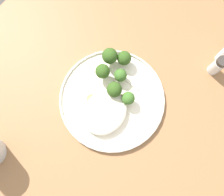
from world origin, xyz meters
TOP-DOWN VIEW (x-y plane):
  - ground at (0.00, 0.00)m, footprint 6.00×6.00m
  - wooden_dining_table at (0.00, 0.00)m, footprint 1.40×1.00m
  - dinner_plate at (-0.04, -0.04)m, footprint 0.29×0.29m
  - noodle_bed at (0.00, -0.03)m, footprint 0.13×0.11m
  - seared_scallop_left_edge at (-0.00, 0.01)m, footprint 0.02×0.02m
  - seared_scallop_tiny_bay at (0.01, -0.03)m, footprint 0.02×0.02m
  - seared_scallop_center_golden at (-0.02, -0.03)m, footprint 0.03×0.03m
  - seared_scallop_half_hidden at (-0.01, -0.08)m, footprint 0.03×0.03m
  - seared_scallop_right_edge at (-0.05, -0.01)m, footprint 0.03×0.03m
  - seared_scallop_large_seared at (-0.01, -0.06)m, footprint 0.03×0.03m
  - broccoli_floret_tall_stalk at (-0.10, -0.05)m, footprint 0.04×0.04m
  - broccoli_floret_rear_charred at (-0.06, 0.00)m, footprint 0.03×0.03m
  - broccoli_floret_beside_noodles at (-0.06, -0.04)m, footprint 0.04×0.04m
  - broccoli_floret_right_tilted at (-0.13, -0.11)m, footprint 0.04×0.04m
  - broccoli_floret_left_leaning at (-0.08, -0.10)m, footprint 0.04×0.04m
  - broccoli_floret_near_rim at (-0.15, -0.08)m, footprint 0.04×0.04m
  - onion_sliver_pale_crescent at (-0.08, -0.06)m, footprint 0.02×0.04m
  - onion_sliver_curled_piece at (-0.11, -0.02)m, footprint 0.01×0.05m
  - onion_sliver_short_strip at (-0.10, -0.06)m, footprint 0.05×0.01m
  - pepper_shaker at (-0.29, 0.14)m, footprint 0.03×0.03m

SIDE VIEW (x-z plane):
  - ground at x=0.00m, z-range 0.00..0.00m
  - wooden_dining_table at x=0.00m, z-range 0.29..1.03m
  - dinner_plate at x=-0.04m, z-range 0.74..0.76m
  - onion_sliver_pale_crescent at x=-0.08m, z-range 0.75..0.76m
  - onion_sliver_curled_piece at x=-0.11m, z-range 0.75..0.76m
  - onion_sliver_short_strip at x=-0.10m, z-range 0.75..0.76m
  - seared_scallop_tiny_bay at x=0.01m, z-range 0.75..0.77m
  - seared_scallop_large_seared at x=-0.01m, z-range 0.75..0.77m
  - seared_scallop_right_edge at x=-0.05m, z-range 0.75..0.77m
  - seared_scallop_center_golden at x=-0.02m, z-range 0.75..0.77m
  - seared_scallop_half_hidden at x=-0.01m, z-range 0.75..0.77m
  - seared_scallop_left_edge at x=0.00m, z-range 0.75..0.77m
  - noodle_bed at x=0.00m, z-range 0.75..0.78m
  - pepper_shaker at x=-0.29m, z-range 0.74..0.81m
  - broccoli_floret_tall_stalk at x=-0.10m, z-range 0.75..0.80m
  - broccoli_floret_rear_charred at x=-0.06m, z-range 0.76..0.81m
  - broccoli_floret_near_rim at x=-0.15m, z-range 0.76..0.81m
  - broccoli_floret_left_leaning at x=-0.08m, z-range 0.76..0.82m
  - broccoli_floret_right_tilted at x=-0.13m, z-range 0.76..0.82m
  - broccoli_floret_beside_noodles at x=-0.06m, z-range 0.76..0.82m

